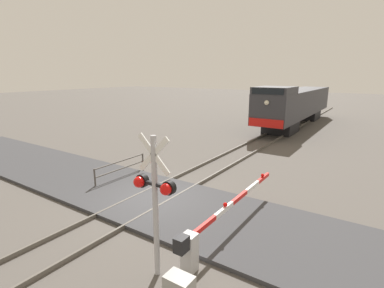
{
  "coord_description": "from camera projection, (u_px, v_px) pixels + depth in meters",
  "views": [
    {
      "loc": [
        7.51,
        -8.26,
        5.06
      ],
      "look_at": [
        0.94,
        1.55,
        2.2
      ],
      "focal_mm": 27.18,
      "sensor_mm": 36.0,
      "label": 1
    }
  ],
  "objects": [
    {
      "name": "ground_plane",
      "position": [
        152.0,
        200.0,
        11.92
      ],
      "size": [
        160.0,
        160.0,
        0.0
      ],
      "primitive_type": "plane",
      "color": "#514C47"
    },
    {
      "name": "rail_track_left",
      "position": [
        139.0,
        195.0,
        12.29
      ],
      "size": [
        0.08,
        80.0,
        0.15
      ],
      "primitive_type": "cube",
      "color": "#59544C",
      "rests_on": "ground_plane"
    },
    {
      "name": "rail_track_right",
      "position": [
        166.0,
        203.0,
        11.52
      ],
      "size": [
        0.08,
        80.0,
        0.15
      ],
      "primitive_type": "cube",
      "color": "#59544C",
      "rests_on": "ground_plane"
    },
    {
      "name": "road_surface",
      "position": [
        152.0,
        199.0,
        11.91
      ],
      "size": [
        36.0,
        4.46,
        0.14
      ],
      "primitive_type": "cube",
      "color": "#38383A",
      "rests_on": "ground_plane"
    },
    {
      "name": "locomotive",
      "position": [
        296.0,
        104.0,
        28.76
      ],
      "size": [
        2.86,
        17.62,
        4.06
      ],
      "color": "black",
      "rests_on": "ground_plane"
    },
    {
      "name": "crossing_signal",
      "position": [
        154.0,
        193.0,
        7.01
      ],
      "size": [
        1.18,
        0.33,
        3.7
      ],
      "color": "#ADADB2",
      "rests_on": "ground_plane"
    },
    {
      "name": "crossing_gate",
      "position": [
        208.0,
        230.0,
        8.26
      ],
      "size": [
        0.36,
        6.38,
        1.17
      ],
      "color": "silver",
      "rests_on": "ground_plane"
    },
    {
      "name": "guard_railing",
      "position": [
        121.0,
        167.0,
        14.22
      ],
      "size": [
        0.08,
        3.18,
        0.95
      ],
      "color": "#4C4742",
      "rests_on": "ground_plane"
    }
  ]
}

